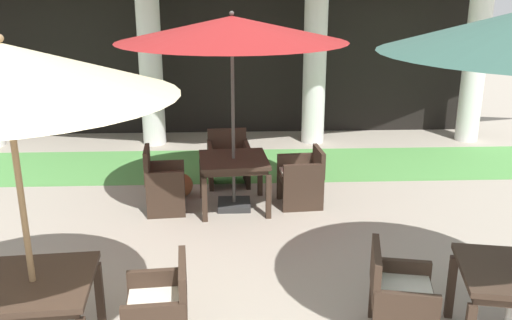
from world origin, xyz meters
The scene contains 11 objects.
lawn_strip centered at (0.00, 7.18, 0.00)m, with size 12.31×1.84×0.01m, color #519347.
patio_chair_near_foreground_west centered at (1.39, 2.24, 0.40)m, with size 0.66×0.74×0.85m.
patio_table_mid_left centered at (-0.02, 5.30, 0.63)m, with size 0.99×0.99×0.73m.
patio_umbrella_mid_left centered at (-0.02, 5.30, 2.44)m, with size 2.99×2.99×2.67m.
patio_chair_mid_left_west centered at (-0.99, 5.22, 0.41)m, with size 0.56×0.59×0.91m.
patio_chair_mid_left_north centered at (-0.10, 6.26, 0.41)m, with size 0.67×0.61×0.84m.
patio_chair_mid_left_east centered at (0.94, 5.38, 0.40)m, with size 0.62×0.60×0.81m.
patio_table_mid_right centered at (-1.64, 2.04, 0.65)m, with size 1.00×1.00×0.75m.
patio_umbrella_mid_right centered at (-1.64, 2.04, 2.40)m, with size 2.47×2.47×2.68m.
patio_chair_mid_right_east centered at (-0.66, 2.12, 0.40)m, with size 0.57×0.66×0.84m.
terracotta_urn centered at (-0.79, 5.76, 0.18)m, with size 0.33×0.33×0.43m.
Camera 1 is at (-0.04, -1.96, 3.02)m, focal length 39.11 mm.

